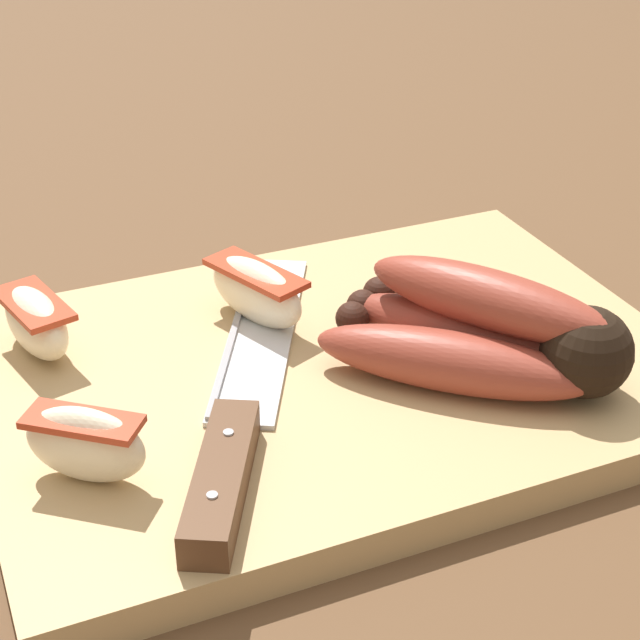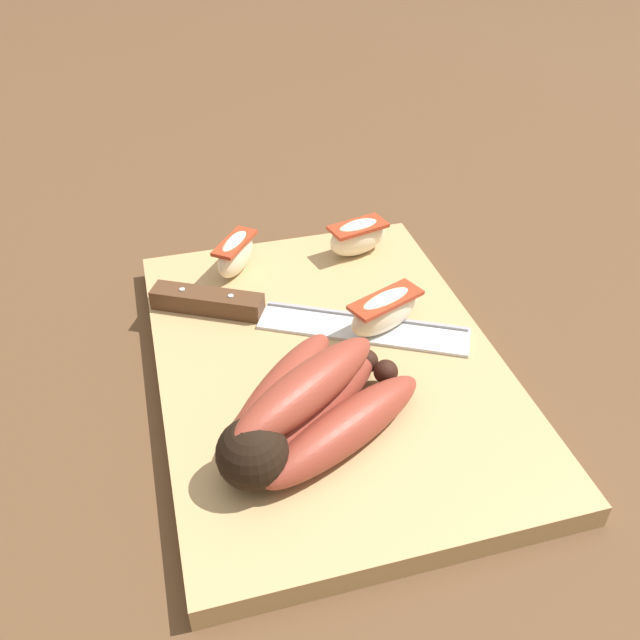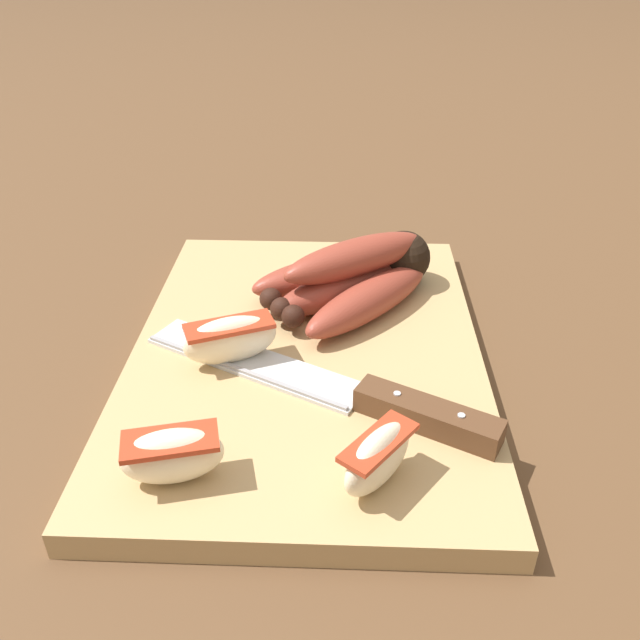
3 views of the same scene
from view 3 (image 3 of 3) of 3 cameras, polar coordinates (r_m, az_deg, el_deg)
The scene contains 7 objects.
ground_plane at distance 0.54m, azimuth -0.48°, elevation -3.53°, with size 6.00×6.00×0.00m, color brown.
cutting_board at distance 0.53m, azimuth -1.14°, elevation -3.15°, with size 0.38×0.27×0.02m, color tan.
banana_bunch at distance 0.58m, azimuth 3.14°, elevation 3.76°, with size 0.16×0.17×0.06m.
chefs_knife at distance 0.46m, azimuth 3.62°, elevation -6.54°, with size 0.16×0.26×0.02m.
apple_wedge_near at distance 0.50m, azimuth -7.75°, elevation -1.62°, with size 0.05×0.08×0.04m.
apple_wedge_middle at distance 0.41m, azimuth -12.63°, elevation -11.28°, with size 0.04×0.07×0.04m.
apple_wedge_far at distance 0.40m, azimuth 5.01°, elevation -11.72°, with size 0.06×0.05×0.04m.
Camera 3 is at (-0.44, -0.02, 0.32)m, focal length 37.11 mm.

